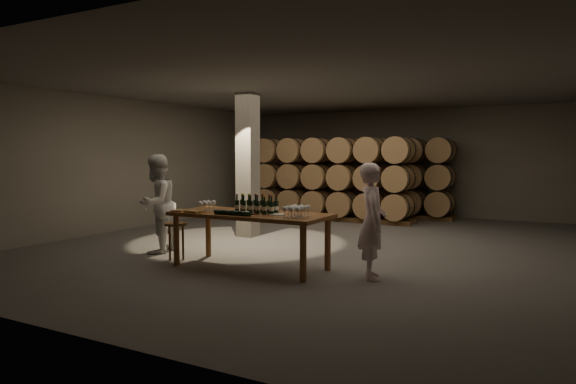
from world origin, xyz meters
The scene contains 15 objects.
room centered at (-1.80, 0.20, 1.60)m, with size 12.00×12.00×12.00m.
tasting_table centered at (0.00, -2.50, 0.80)m, with size 2.60×1.10×0.90m.
barrel_stack_back centered at (-0.96, 5.20, 1.20)m, with size 5.48×0.95×2.31m.
barrel_stack_front centered at (-1.35, 3.80, 1.20)m, with size 4.70×0.95×2.31m.
bottle_cluster centered at (0.12, -2.49, 1.01)m, with size 0.73×0.23×0.30m.
lying_bottles centered at (-0.06, -2.91, 0.94)m, with size 0.75×0.08×0.08m.
glass_cluster_left centered at (-0.79, -2.61, 1.02)m, with size 0.19×0.30×0.17m.
glass_cluster_right centered at (0.91, -2.62, 1.03)m, with size 0.31×0.42×0.17m.
plate centered at (0.53, -2.55, 0.91)m, with size 0.25×0.25×0.01m, color white.
notebook_near centered at (-0.83, -2.88, 0.92)m, with size 0.27×0.22×0.03m, color olive.
notebook_corner centered at (-1.16, -2.86, 0.91)m, with size 0.20×0.25×0.02m, color olive.
pen centered at (-0.71, -2.95, 0.91)m, with size 0.01×0.01×0.14m, color black.
stool centered at (-1.48, -2.59, 0.53)m, with size 0.39×0.39×0.65m.
person_man centered at (1.97, -2.24, 0.86)m, with size 0.63×0.41×1.72m, color white.
person_woman centered at (-2.23, -2.25, 0.92)m, with size 0.90×0.70×1.84m, color white.
Camera 1 is at (4.48, -9.44, 1.85)m, focal length 32.00 mm.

